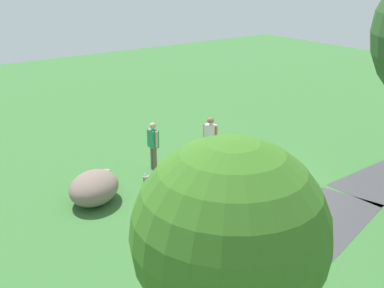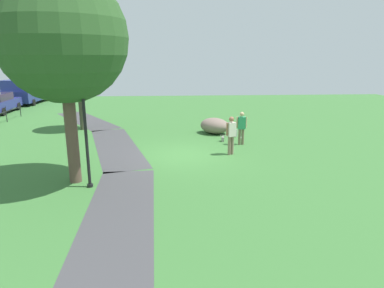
% 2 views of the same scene
% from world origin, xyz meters
% --- Properties ---
extents(ground_plane, '(48.00, 48.00, 0.00)m').
position_xyz_m(ground_plane, '(0.00, 0.00, 0.00)').
color(ground_plane, '#386C32').
extents(footpath_segment_mid, '(8.22, 3.94, 0.01)m').
position_xyz_m(footpath_segment_mid, '(1.85, 3.21, 0.00)').
color(footpath_segment_mid, '#3F3E41').
rests_on(footpath_segment_mid, ground).
extents(young_tree_near_path, '(2.56, 2.56, 4.57)m').
position_xyz_m(young_tree_near_path, '(5.93, 5.78, 3.27)').
color(young_tree_near_path, '#444231').
rests_on(young_tree_near_path, ground).
extents(lawn_boulder, '(2.21, 2.20, 0.89)m').
position_xyz_m(lawn_boulder, '(4.33, -2.01, 0.45)').
color(lawn_boulder, '#7B665C').
rests_on(lawn_boulder, ground).
extents(woman_with_handbag, '(0.25, 0.52, 1.65)m').
position_xyz_m(woman_with_handbag, '(1.71, -2.99, 0.95)').
color(woman_with_handbag, brown).
rests_on(woman_with_handbag, ground).
extents(man_near_boulder, '(0.37, 0.48, 1.72)m').
position_xyz_m(man_near_boulder, '(-0.01, -2.15, 1.00)').
color(man_near_boulder, '#806A56').
rests_on(man_near_boulder, ground).
extents(handbag_on_grass, '(0.33, 0.30, 0.31)m').
position_xyz_m(handbag_on_grass, '(2.41, -2.18, 0.14)').
color(handbag_on_grass, gray).
rests_on(handbag_on_grass, ground).
extents(backpack_by_boulder, '(0.35, 0.35, 0.40)m').
position_xyz_m(backpack_by_boulder, '(3.47, -3.00, 0.19)').
color(backpack_by_boulder, gray).
rests_on(backpack_by_boulder, ground).
extents(frisbee_on_grass, '(0.25, 0.25, 0.02)m').
position_xyz_m(frisbee_on_grass, '(3.15, -3.31, 0.01)').
color(frisbee_on_grass, white).
rests_on(frisbee_on_grass, ground).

